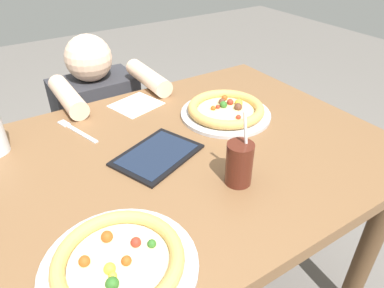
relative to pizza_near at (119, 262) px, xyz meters
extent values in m
cube|color=brown|center=(0.33, 0.29, -0.04)|extent=(1.21, 0.91, 0.04)
cylinder|color=brown|center=(0.86, -0.09, -0.41)|extent=(0.07, 0.07, 0.71)
cylinder|color=brown|center=(-0.19, 0.67, -0.41)|extent=(0.07, 0.07, 0.71)
cylinder|color=brown|center=(0.86, 0.67, -0.41)|extent=(0.07, 0.07, 0.71)
cylinder|color=#B7B7BC|center=(0.00, 0.00, -0.01)|extent=(0.32, 0.32, 0.01)
cylinder|color=beige|center=(0.00, 0.00, 0.00)|extent=(0.20, 0.20, 0.01)
torus|color=tan|center=(0.00, 0.00, 0.01)|extent=(0.26, 0.26, 0.03)
sphere|color=#BF4C19|center=(0.00, 0.07, 0.01)|extent=(0.03, 0.03, 0.03)
sphere|color=#2D6623|center=(0.07, 0.00, 0.01)|extent=(0.02, 0.02, 0.02)
sphere|color=gold|center=(-0.02, -0.03, 0.01)|extent=(0.02, 0.02, 0.02)
sphere|color=#2D6623|center=(-0.03, -0.05, 0.01)|extent=(0.03, 0.03, 0.03)
sphere|color=#BF4C19|center=(-0.06, 0.03, 0.01)|extent=(0.02, 0.02, 0.02)
sphere|color=gold|center=(-0.02, -0.01, 0.01)|extent=(0.02, 0.02, 0.02)
sphere|color=#BF4C19|center=(0.01, -0.01, 0.01)|extent=(0.02, 0.02, 0.02)
sphere|color=maroon|center=(0.05, 0.02, 0.01)|extent=(0.02, 0.02, 0.02)
cylinder|color=#B7B7BC|center=(0.56, 0.39, -0.01)|extent=(0.31, 0.31, 0.01)
cylinder|color=#EFD68C|center=(0.56, 0.39, 0.00)|extent=(0.20, 0.20, 0.01)
torus|color=tan|center=(0.56, 0.39, 0.01)|extent=(0.26, 0.26, 0.03)
sphere|color=maroon|center=(0.55, 0.42, 0.01)|extent=(0.02, 0.02, 0.02)
sphere|color=gold|center=(0.62, 0.40, 0.01)|extent=(0.03, 0.03, 0.03)
sphere|color=brown|center=(0.60, 0.37, 0.01)|extent=(0.03, 0.03, 0.03)
sphere|color=maroon|center=(0.60, 0.42, 0.01)|extent=(0.02, 0.02, 0.02)
sphere|color=#2D6623|center=(0.57, 0.42, 0.01)|extent=(0.03, 0.03, 0.03)
sphere|color=#BF4C19|center=(0.53, 0.42, 0.01)|extent=(0.02, 0.02, 0.02)
sphere|color=brown|center=(0.58, 0.44, 0.01)|extent=(0.02, 0.02, 0.02)
sphere|color=maroon|center=(0.56, 0.32, 0.01)|extent=(0.02, 0.02, 0.02)
sphere|color=#BF4C19|center=(0.61, 0.46, 0.01)|extent=(0.02, 0.02, 0.02)
cylinder|color=#4C1E14|center=(0.37, 0.09, 0.04)|extent=(0.07, 0.07, 0.12)
cylinder|color=white|center=(0.38, 0.09, 0.14)|extent=(0.02, 0.02, 0.11)
cube|color=white|center=(0.34, 0.63, -0.02)|extent=(0.19, 0.18, 0.00)
cube|color=silver|center=(0.10, 0.54, -0.02)|extent=(0.06, 0.16, 0.00)
cube|color=silver|center=(0.07, 0.64, -0.02)|extent=(0.04, 0.05, 0.00)
cube|color=black|center=(0.25, 0.30, -0.02)|extent=(0.29, 0.25, 0.01)
cube|color=#192338|center=(0.25, 0.30, -0.01)|extent=(0.25, 0.21, 0.00)
cylinder|color=#333847|center=(0.29, 1.00, -0.54)|extent=(0.29, 0.29, 0.45)
cube|color=#2D2D33|center=(0.29, 1.00, -0.18)|extent=(0.36, 0.22, 0.28)
sphere|color=beige|center=(0.29, 1.00, 0.06)|extent=(0.20, 0.20, 0.20)
cylinder|color=beige|center=(0.13, 0.77, 0.02)|extent=(0.07, 0.28, 0.07)
cylinder|color=beige|center=(0.45, 0.77, 0.02)|extent=(0.07, 0.28, 0.07)
camera|label=1|loc=(-0.12, -0.46, 0.57)|focal=32.94mm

